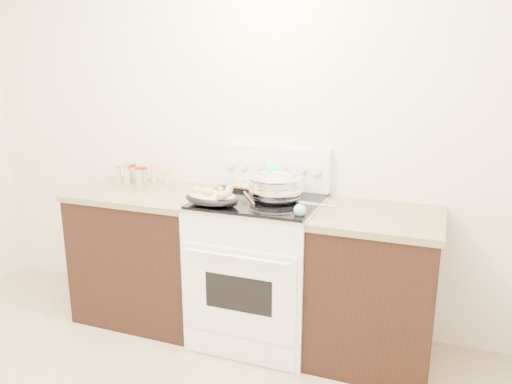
% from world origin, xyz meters
% --- Properties ---
extents(room_shell, '(4.10, 3.60, 2.75)m').
position_xyz_m(room_shell, '(0.00, 0.00, 1.70)').
color(room_shell, white).
rests_on(room_shell, ground).
extents(counter_left, '(0.93, 0.67, 0.92)m').
position_xyz_m(counter_left, '(-0.48, 1.43, 0.46)').
color(counter_left, black).
rests_on(counter_left, ground).
extents(counter_right, '(0.73, 0.67, 0.92)m').
position_xyz_m(counter_right, '(1.08, 1.43, 0.46)').
color(counter_right, black).
rests_on(counter_right, ground).
extents(kitchen_range, '(0.78, 0.73, 1.22)m').
position_xyz_m(kitchen_range, '(0.35, 1.42, 0.49)').
color(kitchen_range, white).
rests_on(kitchen_range, ground).
extents(mixing_bowl, '(0.41, 0.41, 0.20)m').
position_xyz_m(mixing_bowl, '(0.46, 1.42, 1.02)').
color(mixing_bowl, silver).
rests_on(mixing_bowl, kitchen_range).
extents(roasting_pan, '(0.37, 0.27, 0.12)m').
position_xyz_m(roasting_pan, '(0.14, 1.20, 0.99)').
color(roasting_pan, black).
rests_on(roasting_pan, kitchen_range).
extents(baking_sheet, '(0.46, 0.34, 0.06)m').
position_xyz_m(baking_sheet, '(0.31, 1.68, 0.96)').
color(baking_sheet, black).
rests_on(baking_sheet, kitchen_range).
extents(wooden_spoon, '(0.17, 0.24, 0.04)m').
position_xyz_m(wooden_spoon, '(0.26, 1.34, 0.95)').
color(wooden_spoon, '#9F7248').
rests_on(wooden_spoon, kitchen_range).
extents(blue_ladle, '(0.22, 0.18, 0.09)m').
position_xyz_m(blue_ladle, '(0.69, 1.20, 0.97)').
color(blue_ladle, '#82B9C2').
rests_on(blue_ladle, kitchen_range).
extents(spice_jars, '(0.39, 0.13, 0.13)m').
position_xyz_m(spice_jars, '(-0.65, 1.59, 0.98)').
color(spice_jars, '#BFB28C').
rests_on(spice_jars, counter_left).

